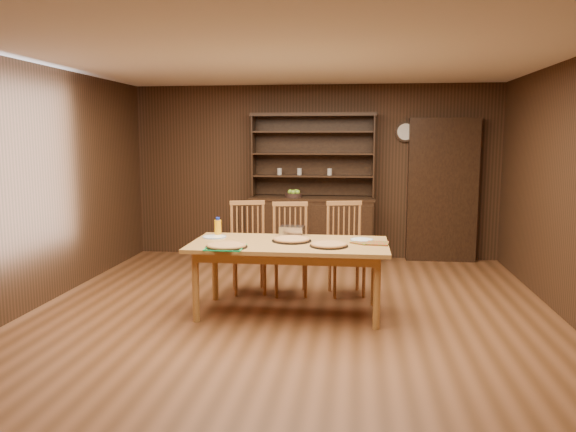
# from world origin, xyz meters

# --- Properties ---
(floor) EXTENTS (6.00, 6.00, 0.00)m
(floor) POSITION_xyz_m (0.00, 0.00, 0.00)
(floor) COLOR brown
(floor) RESTS_ON ground
(room_shell) EXTENTS (6.00, 6.00, 6.00)m
(room_shell) POSITION_xyz_m (0.00, 0.00, 1.58)
(room_shell) COLOR white
(room_shell) RESTS_ON floor
(china_hutch) EXTENTS (1.84, 0.52, 2.17)m
(china_hutch) POSITION_xyz_m (-0.00, 2.75, 0.60)
(china_hutch) COLOR black
(china_hutch) RESTS_ON floor
(doorway) EXTENTS (1.00, 0.18, 2.10)m
(doorway) POSITION_xyz_m (1.90, 2.90, 1.05)
(doorway) COLOR black
(doorway) RESTS_ON floor
(wall_clock) EXTENTS (0.30, 0.05, 0.30)m
(wall_clock) POSITION_xyz_m (1.35, 2.96, 1.90)
(wall_clock) COLOR black
(wall_clock) RESTS_ON room_shell
(dining_table) EXTENTS (2.01, 1.01, 0.75)m
(dining_table) POSITION_xyz_m (-0.03, 0.11, 0.68)
(dining_table) COLOR #B97B40
(dining_table) RESTS_ON floor
(chair_left) EXTENTS (0.54, 0.52, 1.07)m
(chair_left) POSITION_xyz_m (-0.61, 0.93, 0.57)
(chair_left) COLOR #A36738
(chair_left) RESTS_ON floor
(chair_center) EXTENTS (0.50, 0.48, 1.07)m
(chair_center) POSITION_xyz_m (-0.11, 0.90, 0.57)
(chair_center) COLOR #A36738
(chair_center) RESTS_ON floor
(chair_right) EXTENTS (0.53, 0.51, 1.08)m
(chair_right) POSITION_xyz_m (0.53, 0.97, 0.57)
(chair_right) COLOR #A36738
(chair_right) RESTS_ON floor
(pizza_left) EXTENTS (0.42, 0.42, 0.04)m
(pizza_left) POSITION_xyz_m (-0.61, -0.22, 0.77)
(pizza_left) COLOR black
(pizza_left) RESTS_ON dining_table
(pizza_right) EXTENTS (0.38, 0.38, 0.04)m
(pizza_right) POSITION_xyz_m (0.39, -0.04, 0.77)
(pizza_right) COLOR black
(pizza_right) RESTS_ON dining_table
(pizza_center) EXTENTS (0.41, 0.41, 0.04)m
(pizza_center) POSITION_xyz_m (-0.01, 0.19, 0.77)
(pizza_center) COLOR black
(pizza_center) RESTS_ON dining_table
(cooling_rack) EXTENTS (0.40, 0.40, 0.02)m
(cooling_rack) POSITION_xyz_m (-0.61, -0.24, 0.76)
(cooling_rack) COLOR #0CA34B
(cooling_rack) RESTS_ON dining_table
(plate_left) EXTENTS (0.26, 0.26, 0.02)m
(plate_left) POSITION_xyz_m (-0.86, 0.29, 0.76)
(plate_left) COLOR white
(plate_left) RESTS_ON dining_table
(plate_right) EXTENTS (0.24, 0.24, 0.02)m
(plate_right) POSITION_xyz_m (0.71, 0.31, 0.76)
(plate_right) COLOR white
(plate_right) RESTS_ON dining_table
(foil_dish) EXTENTS (0.28, 0.21, 0.10)m
(foil_dish) POSITION_xyz_m (-0.04, 0.54, 0.80)
(foil_dish) COLOR silver
(foil_dish) RESTS_ON dining_table
(juice_bottle) EXTENTS (0.08, 0.08, 0.20)m
(juice_bottle) POSITION_xyz_m (-0.85, 0.42, 0.84)
(juice_bottle) COLOR #FFA60D
(juice_bottle) RESTS_ON dining_table
(pot_holder_a) EXTENTS (0.23, 0.23, 0.02)m
(pot_holder_a) POSITION_xyz_m (0.88, 0.14, 0.76)
(pot_holder_a) COLOR #AC1318
(pot_holder_a) RESTS_ON dining_table
(pot_holder_b) EXTENTS (0.26, 0.26, 0.01)m
(pot_holder_b) POSITION_xyz_m (0.72, 0.17, 0.76)
(pot_holder_b) COLOR #AC1318
(pot_holder_b) RESTS_ON dining_table
(fruit_bowl) EXTENTS (0.25, 0.25, 0.12)m
(fruit_bowl) POSITION_xyz_m (-0.27, 2.69, 0.99)
(fruit_bowl) COLOR black
(fruit_bowl) RESTS_ON china_hutch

